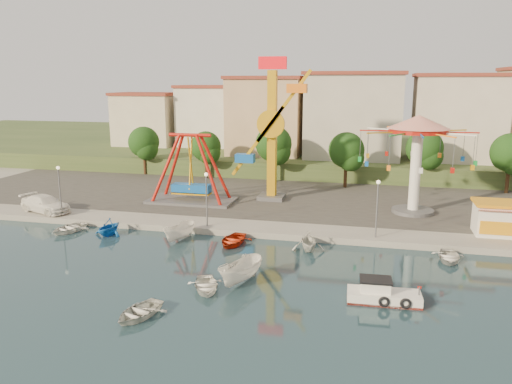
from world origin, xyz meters
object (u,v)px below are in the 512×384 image
(wave_swinger, at_px, (417,142))
(skiff, at_px, (241,272))
(cabin_motorboat, at_px, (382,295))
(van, at_px, (45,204))
(pirate_ship_ride, at_px, (191,170))
(rowboat_a, at_px, (206,286))
(kamikaze_tower, at_px, (274,133))

(wave_swinger, xyz_separation_m, skiff, (-13.31, -21.39, -7.28))
(cabin_motorboat, xyz_separation_m, skiff, (-9.93, 0.74, 0.46))
(cabin_motorboat, height_order, van, van)
(pirate_ship_ride, xyz_separation_m, rowboat_a, (9.42, -22.43, -4.03))
(wave_swinger, bearing_deg, cabin_motorboat, -98.70)
(skiff, bearing_deg, van, 173.56)
(cabin_motorboat, relative_size, skiff, 1.04)
(kamikaze_tower, relative_size, skiff, 3.50)
(wave_swinger, distance_m, cabin_motorboat, 23.69)
(pirate_ship_ride, xyz_separation_m, wave_swinger, (24.83, 0.69, 3.80))
(pirate_ship_ride, distance_m, skiff, 23.94)
(kamikaze_tower, xyz_separation_m, cabin_motorboat, (12.28, -24.61, -8.05))
(skiff, bearing_deg, wave_swinger, 78.32)
(wave_swinger, distance_m, van, 40.03)
(cabin_motorboat, xyz_separation_m, rowboat_a, (-12.02, -0.99, -0.09))
(rowboat_a, bearing_deg, pirate_ship_ride, 89.76)
(kamikaze_tower, xyz_separation_m, wave_swinger, (15.66, -2.48, -0.31))
(wave_swinger, bearing_deg, skiff, -121.91)
(kamikaze_tower, bearing_deg, pirate_ship_ride, -160.89)
(rowboat_a, bearing_deg, wave_swinger, 33.29)
(kamikaze_tower, relative_size, van, 2.68)
(pirate_ship_ride, height_order, cabin_motorboat, pirate_ship_ride)
(wave_swinger, height_order, skiff, wave_swinger)
(wave_swinger, relative_size, cabin_motorboat, 2.37)
(kamikaze_tower, bearing_deg, cabin_motorboat, -63.49)
(wave_swinger, distance_m, skiff, 26.22)
(wave_swinger, relative_size, rowboat_a, 3.30)
(pirate_ship_ride, relative_size, rowboat_a, 2.84)
(kamikaze_tower, distance_m, wave_swinger, 15.86)
(rowboat_a, xyz_separation_m, skiff, (2.09, 1.73, 0.55))
(wave_swinger, height_order, van, wave_swinger)
(van, bearing_deg, kamikaze_tower, -45.66)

